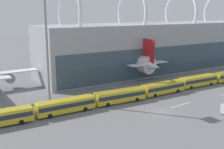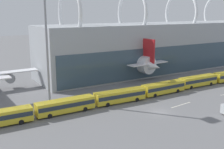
{
  "view_description": "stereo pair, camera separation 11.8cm",
  "coord_description": "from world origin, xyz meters",
  "views": [
    {
      "loc": [
        -39.06,
        -43.77,
        21.44
      ],
      "look_at": [
        1.21,
        22.13,
        4.0
      ],
      "focal_mm": 45.0,
      "sensor_mm": 36.0,
      "label": 1
    },
    {
      "loc": [
        -38.96,
        -43.83,
        21.44
      ],
      "look_at": [
        1.21,
        22.13,
        4.0
      ],
      "focal_mm": 45.0,
      "sensor_mm": 36.0,
      "label": 2
    }
  ],
  "objects": [
    {
      "name": "ground_plane",
      "position": [
        0.0,
        0.0,
        0.0
      ],
      "size": [
        440.0,
        440.0,
        0.0
      ],
      "primitive_type": "plane",
      "color": "slate"
    },
    {
      "name": "terminal_building",
      "position": [
        51.61,
        35.83,
        9.07
      ],
      "size": [
        133.53,
        19.86,
        29.17
      ],
      "color": "#9EA3A8",
      "rests_on": "ground_plane"
    },
    {
      "name": "airliner_at_gate_far",
      "position": [
        13.9,
        40.36,
        4.98
      ],
      "size": [
        40.64,
        44.57,
        13.17
      ],
      "rotation": [
        0.0,
        0.0,
        1.66
      ],
      "color": "white",
      "rests_on": "ground_plane"
    },
    {
      "name": "airliner_parked_remote",
      "position": [
        60.29,
        45.96,
        4.93
      ],
      "size": [
        42.97,
        41.91,
        12.82
      ],
      "rotation": [
        0.0,
        0.0,
        0.02
      ],
      "color": "silver",
      "rests_on": "ground_plane"
    },
    {
      "name": "shuttle_bus_1",
      "position": [
        -17.69,
        10.28,
        1.79
      ],
      "size": [
        12.94,
        2.86,
        3.03
      ],
      "rotation": [
        0.0,
        0.0,
        -0.0
      ],
      "color": "gold",
      "rests_on": "ground_plane"
    },
    {
      "name": "shuttle_bus_2",
      "position": [
        -3.89,
        10.07,
        1.79
      ],
      "size": [
        13.05,
        3.39,
        3.03
      ],
      "rotation": [
        0.0,
        0.0,
        -0.05
      ],
      "color": "gold",
      "rests_on": "ground_plane"
    },
    {
      "name": "shuttle_bus_3",
      "position": [
        9.92,
        10.24,
        1.79
      ],
      "size": [
        12.97,
        2.97,
        3.03
      ],
      "rotation": [
        0.0,
        0.0,
        0.01
      ],
      "color": "gold",
      "rests_on": "ground_plane"
    },
    {
      "name": "shuttle_bus_4",
      "position": [
        23.73,
        10.8,
        1.79
      ],
      "size": [
        12.99,
        3.06,
        3.03
      ],
      "rotation": [
        0.0,
        0.0,
        -0.02
      ],
      "color": "gold",
      "rests_on": "ground_plane"
    },
    {
      "name": "floodlight_mast",
      "position": [
        -17.99,
        19.89,
        21.06
      ],
      "size": [
        2.6,
        2.6,
        32.0
      ],
      "color": "gray",
      "rests_on": "ground_plane"
    },
    {
      "name": "lane_stripe_2",
      "position": [
        7.34,
        1.16,
        0.0
      ],
      "size": [
        6.86,
        0.97,
        0.01
      ],
      "primitive_type": "cube",
      "rotation": [
        0.0,
        0.0,
        0.1
      ],
      "color": "silver",
      "rests_on": "ground_plane"
    },
    {
      "name": "lane_stripe_3",
      "position": [
        -21.87,
        11.58,
        0.0
      ],
      "size": [
        7.72,
        1.55,
        0.01
      ],
      "primitive_type": "cube",
      "rotation": [
        0.0,
        0.0,
        0.17
      ],
      "color": "silver",
      "rests_on": "ground_plane"
    }
  ]
}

